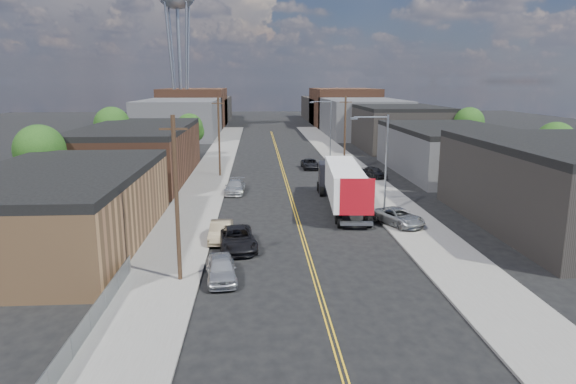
{
  "coord_description": "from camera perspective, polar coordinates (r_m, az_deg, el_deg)",
  "views": [
    {
      "loc": [
        -3.45,
        -19.54,
        11.84
      ],
      "look_at": [
        -0.84,
        23.65,
        2.5
      ],
      "focal_mm": 32.0,
      "sensor_mm": 36.0,
      "label": 1
    }
  ],
  "objects": [
    {
      "name": "warehouse_brown",
      "position": [
        65.74,
        -16.26,
        4.23
      ],
      "size": [
        12.0,
        26.0,
        6.6
      ],
      "color": "#4B2C1E",
      "rests_on": "ground"
    },
    {
      "name": "skyline_left_c",
      "position": [
        160.61,
        -9.49,
        9.04
      ],
      "size": [
        16.0,
        40.0,
        7.0
      ],
      "primitive_type": "cube",
      "color": "black",
      "rests_on": "ground"
    },
    {
      "name": "tree_left_far",
      "position": [
        82.53,
        -10.83,
        6.91
      ],
      "size": [
        4.35,
        4.2,
        6.97
      ],
      "color": "black",
      "rests_on": "ground"
    },
    {
      "name": "skyline_left_a",
      "position": [
        115.99,
        -11.77,
        8.05
      ],
      "size": [
        16.0,
        30.0,
        8.0
      ],
      "primitive_type": "cube",
      "color": "#3D3D3F",
      "rests_on": "ground"
    },
    {
      "name": "industrial_right_c",
      "position": [
        95.35,
        12.13,
        7.08
      ],
      "size": [
        14.0,
        22.0,
        7.6
      ],
      "color": "black",
      "rests_on": "ground"
    },
    {
      "name": "utility_pole_left_far",
      "position": [
        65.06,
        -7.67,
        6.16
      ],
      "size": [
        1.6,
        0.26,
        10.0
      ],
      "color": "black",
      "rests_on": "ground"
    },
    {
      "name": "tree_left_near",
      "position": [
        54.02,
        -25.78,
        3.88
      ],
      "size": [
        4.85,
        4.76,
        7.91
      ],
      "color": "black",
      "rests_on": "ground"
    },
    {
      "name": "sidewalk_left",
      "position": [
        65.88,
        -8.67,
        1.75
      ],
      "size": [
        5.0,
        140.0,
        0.15
      ],
      "primitive_type": "cube",
      "color": "slate",
      "rests_on": "ground"
    },
    {
      "name": "car_left_a",
      "position": [
        31.63,
        -7.45,
        -8.44
      ],
      "size": [
        2.27,
        4.6,
        1.51
      ],
      "primitive_type": "imported",
      "rotation": [
        0.0,
        0.0,
        0.11
      ],
      "color": "#ABADB0",
      "rests_on": "ground"
    },
    {
      "name": "car_left_d",
      "position": [
        55.6,
        -5.92,
        0.57
      ],
      "size": [
        2.29,
        5.01,
        1.42
      ],
      "primitive_type": "imported",
      "rotation": [
        0.0,
        0.0,
        -0.06
      ],
      "color": "#A9ACAF",
      "rests_on": "ground"
    },
    {
      "name": "utility_pole_right",
      "position": [
        68.86,
        6.34,
        6.52
      ],
      "size": [
        1.6,
        0.26,
        10.0
      ],
      "color": "black",
      "rests_on": "ground"
    },
    {
      "name": "sidewalk_right",
      "position": [
        66.87,
        7.77,
        1.94
      ],
      "size": [
        5.0,
        140.0,
        0.15
      ],
      "primitive_type": "cube",
      "color": "slate",
      "rests_on": "ground"
    },
    {
      "name": "chainlink_fence",
      "position": [
        26.84,
        -21.14,
        -13.31
      ],
      "size": [
        0.05,
        16.0,
        1.22
      ],
      "color": "slate",
      "rests_on": "ground"
    },
    {
      "name": "industrial_right_a",
      "position": [
        47.74,
        28.81,
        0.66
      ],
      "size": [
        14.0,
        22.0,
        7.1
      ],
      "color": "black",
      "rests_on": "ground"
    },
    {
      "name": "streetlight_far",
      "position": [
        80.56,
        4.47,
        7.51
      ],
      "size": [
        3.39,
        0.25,
        9.0
      ],
      "color": "gray",
      "rests_on": "ground"
    },
    {
      "name": "skyline_left_b",
      "position": [
        140.68,
        -10.35,
        9.2
      ],
      "size": [
        16.0,
        26.0,
        10.0
      ],
      "primitive_type": "cube",
      "color": "#4B2C1E",
      "rests_on": "ground"
    },
    {
      "name": "centerline",
      "position": [
        65.7,
        -0.39,
        1.8
      ],
      "size": [
        0.32,
        120.0,
        0.01
      ],
      "primitive_type": "cube",
      "color": "gold",
      "rests_on": "ground"
    },
    {
      "name": "utility_pole_left_near",
      "position": [
        30.66,
        -12.28,
        -0.73
      ],
      "size": [
        1.6,
        0.26,
        10.0
      ],
      "color": "black",
      "rests_on": "ground"
    },
    {
      "name": "semi_truck",
      "position": [
        49.26,
        5.9,
        1.12
      ],
      "size": [
        3.75,
        16.53,
        4.29
      ],
      "rotation": [
        0.0,
        0.0,
        -0.08
      ],
      "color": "white",
      "rests_on": "ground"
    },
    {
      "name": "water_tower",
      "position": [
        132.2,
        -12.25,
        20.1
      ],
      "size": [
        9.0,
        9.0,
        36.9
      ],
      "color": "gray",
      "rests_on": "ground"
    },
    {
      "name": "ground",
      "position": [
        80.49,
        -0.97,
        3.72
      ],
      "size": [
        260.0,
        260.0,
        0.0
      ],
      "primitive_type": "plane",
      "color": "black",
      "rests_on": "ground"
    },
    {
      "name": "car_right_lot_a",
      "position": [
        43.6,
        12.17,
        -2.71
      ],
      "size": [
        4.22,
        5.49,
        1.38
      ],
      "primitive_type": "imported",
      "rotation": [
        0.0,
        0.0,
        0.45
      ],
      "color": "#949798",
      "rests_on": "sidewalk_right"
    },
    {
      "name": "industrial_right_b",
      "position": [
        70.85,
        17.68,
        4.48
      ],
      "size": [
        14.0,
        24.0,
        6.1
      ],
      "color": "#3D3D3F",
      "rests_on": "ground"
    },
    {
      "name": "streetlight_near",
      "position": [
        46.35,
        10.39,
        3.9
      ],
      "size": [
        3.39,
        0.25,
        9.0
      ],
      "color": "gray",
      "rests_on": "ground"
    },
    {
      "name": "warehouse_tan",
      "position": [
        41.26,
        -24.02,
        -1.55
      ],
      "size": [
        12.0,
        22.0,
        5.6
      ],
      "color": "olive",
      "rests_on": "ground"
    },
    {
      "name": "tree_left_mid",
      "position": [
        77.56,
        -18.9,
        6.83
      ],
      "size": [
        5.1,
        5.04,
        8.37
      ],
      "color": "black",
      "rests_on": "ground"
    },
    {
      "name": "tree_right_far",
      "position": [
        86.57,
        19.48,
        7.08
      ],
      "size": [
        4.85,
        4.76,
        7.91
      ],
      "color": "black",
      "rests_on": "ground"
    },
    {
      "name": "car_left_b",
      "position": [
        39.25,
        -7.48,
        -4.36
      ],
      "size": [
        1.68,
        4.52,
        1.48
      ],
      "primitive_type": "imported",
      "rotation": [
        0.0,
        0.0,
        -0.03
      ],
      "color": "#827255",
      "rests_on": "ground"
    },
    {
      "name": "car_left_c",
      "position": [
        37.25,
        -5.71,
        -5.16
      ],
      "size": [
        3.3,
        5.85,
        1.54
      ],
      "primitive_type": "imported",
      "rotation": [
        0.0,
        0.0,
        0.14
      ],
      "color": "black",
      "rests_on": "ground"
    },
    {
      "name": "car_right_lot_c",
      "position": [
        64.55,
        9.54,
        2.2
      ],
      "size": [
        3.02,
        4.35,
        1.38
      ],
      "primitive_type": "imported",
      "rotation": [
        0.0,
        0.0,
        0.38
      ],
      "color": "black",
      "rests_on": "sidewalk_right"
    },
    {
      "name": "skyline_right_c",
      "position": [
        161.47,
        4.96,
        9.18
      ],
      "size": [
        16.0,
        40.0,
        7.0
      ],
      "primitive_type": "cube",
      "color": "black",
      "rests_on": "ground"
    },
    {
      "name": "skyline_right_a",
      "position": [
        117.18,
        8.18,
        8.22
      ],
      "size": [
        16.0,
        30.0,
        8.0
      ],
      "primitive_type": "cube",
      "color": "#3D3D3F",
      "rests_on": "ground"
    },
    {
      "name": "skyline_right_b",
      "position": [
        141.66,
        6.15,
        9.35
      ],
      "size": [
        16.0,
        26.0,
        10.0
      ],
      "primitive_type": "cube",
      "color": "#4B2C1E",
      "rests_on": "ground"
    },
    {
      "name": "tree_right_near",
      "position": [
        65.24,
        27.57,
        4.67
      ],
      "size": [
        4.6,
        4.48,
        7.44
      ],
      "color": "black",
      "rests_on": "ground"
    },
    {
      "name": "car_ahead_truck",
      "position": [
        71.13,
        2.5,
        3.13
      ],
      "size": [
        2.4,
        4.89,
        1.34
      ],
      "primitive_type": "imported",
      "rotation": [
        0.0,
        0.0,
        0.04
      ],
      "color": "black",
      "rests_on": "ground"
    }
  ]
}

